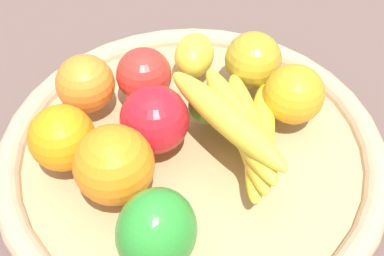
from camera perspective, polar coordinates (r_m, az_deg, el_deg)
name	(u,v)px	position (r m, az deg, el deg)	size (l,w,h in m)	color
ground_plane	(192,160)	(0.60, 0.00, -3.68)	(2.40, 2.40, 0.00)	brown
basket	(192,151)	(0.59, 0.00, -2.63)	(0.45, 0.45, 0.04)	tan
orange_0	(114,165)	(0.50, -8.96, -4.19)	(0.08, 0.08, 0.08)	orange
orange_2	(85,84)	(0.60, -12.14, 5.01)	(0.07, 0.07, 0.07)	orange
banana_bunch	(243,127)	(0.54, 5.92, 0.15)	(0.16, 0.18, 0.07)	yellow
lemon_0	(194,55)	(0.64, 0.26, 8.36)	(0.07, 0.05, 0.05)	yellow
apple_0	(253,60)	(0.62, 7.04, 7.74)	(0.07, 0.07, 0.07)	#B19625
apple_1	(144,75)	(0.60, -5.54, 6.06)	(0.07, 0.07, 0.07)	red
lime_0	(207,105)	(0.58, 1.76, 2.68)	(0.04, 0.04, 0.04)	#529D38
apple_2	(155,120)	(0.54, -4.32, 0.97)	(0.08, 0.08, 0.08)	red
orange_3	(62,138)	(0.54, -14.68, -1.11)	(0.07, 0.07, 0.07)	orange
orange_1	(294,94)	(0.59, 11.64, 3.82)	(0.07, 0.07, 0.07)	orange
bell_pepper	(157,232)	(0.45, -4.09, -11.82)	(0.08, 0.07, 0.09)	green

